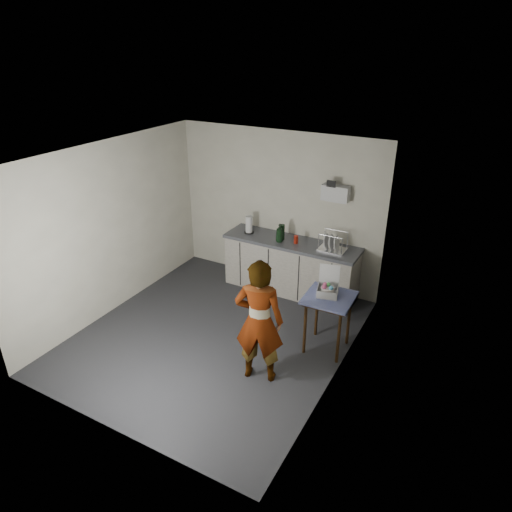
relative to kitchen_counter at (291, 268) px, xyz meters
The scene contains 15 objects.
ground 1.80m from the kitchen_counter, 103.24° to the right, with size 4.00×4.00×0.00m, color #2C2D32.
wall_back 1.00m from the kitchen_counter, 144.05° to the left, with size 3.60×0.02×2.60m, color beige.
wall_right 2.36m from the kitchen_counter, 50.73° to the right, with size 0.02×4.00×2.60m, color beige.
wall_left 2.91m from the kitchen_counter, 142.18° to the right, with size 0.02×4.00×2.60m, color beige.
ceiling 2.78m from the kitchen_counter, 103.24° to the right, with size 3.60×4.00×0.01m, color silver.
kitchen_counter is the anchor object (origin of this frame).
wall_shelf 1.47m from the kitchen_counter, 20.15° to the left, with size 0.42×0.18×0.37m.
side_table 1.66m from the kitchen_counter, 47.61° to the right, with size 0.65×0.65×0.82m.
standing_man 2.26m from the kitchen_counter, 75.32° to the right, with size 0.60×0.39×1.63m, color #B2A593.
soap_bottle 0.66m from the kitchen_counter, 146.76° to the right, with size 0.12×0.12×0.30m, color black.
soda_can 0.56m from the kitchen_counter, 22.05° to the right, with size 0.07×0.07×0.13m, color red.
dark_bottle 0.63m from the kitchen_counter, behind, with size 0.07×0.07×0.25m, color black.
paper_towel 1.00m from the kitchen_counter, behind, with size 0.16×0.16×0.29m.
dish_rack 0.88m from the kitchen_counter, ahead, with size 0.41×0.31×0.29m.
bakery_box 1.63m from the kitchen_counter, 47.60° to the right, with size 0.33×0.34×0.38m.
Camera 1 is at (3.12, -4.48, 3.88)m, focal length 32.00 mm.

